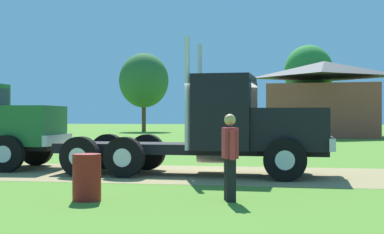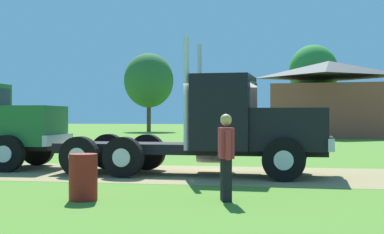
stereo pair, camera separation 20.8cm
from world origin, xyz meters
The scene contains 8 objects.
ground_plane centered at (0.00, 0.00, 0.00)m, with size 200.00×200.00×0.00m, color #4A7826.
dirt_track centered at (0.00, 0.00, 0.00)m, with size 120.00×5.04×0.01m, color #8E7C50.
truck_foreground_white centered at (0.26, -0.24, 1.27)m, with size 7.77×2.74×3.76m.
visitor_standing_near centered at (0.79, -4.85, 0.92)m, with size 0.38×0.67×1.68m.
steel_barrel centered at (-1.95, -5.26, 0.45)m, with size 0.55×0.55×0.91m, color maroon.
shed_building centered at (4.73, 30.06, 2.91)m, with size 9.42×8.84×6.05m.
tree_left centered at (-13.33, 42.21, 5.46)m, with size 5.28×5.28×8.39m.
tree_mid centered at (3.68, 35.20, 5.58)m, with size 4.34×4.34×8.00m.
Camera 1 is at (1.90, -15.54, 1.63)m, focal length 52.15 mm.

